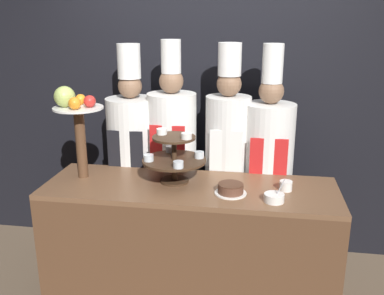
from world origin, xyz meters
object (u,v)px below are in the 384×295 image
tiered_stand (174,156)px  cup_white (286,186)px  chef_center_right (227,151)px  cake_round (231,189)px  chef_center_left (172,150)px  fruit_pedestal (75,114)px  chef_right (268,159)px  serving_bowl_near (274,198)px  chef_left (133,150)px

tiered_stand → cup_white: bearing=-2.9°
tiered_stand → chef_center_right: size_ratio=0.24×
cake_round → cup_white: (0.37, 0.12, 0.00)m
chef_center_left → fruit_pedestal: bearing=-142.7°
fruit_pedestal → cup_white: 1.55m
chef_center_right → chef_right: chef_center_right is taller
serving_bowl_near → cake_round: bearing=163.3°
tiered_stand → serving_bowl_near: (0.69, -0.24, -0.17)m
cup_white → serving_bowl_near: serving_bowl_near is taller
fruit_pedestal → cake_round: bearing=-7.4°
serving_bowl_near → chef_center_left: bearing=139.3°
chef_left → chef_center_right: 0.78m
tiered_stand → chef_right: (0.66, 0.45, -0.14)m
chef_center_left → chef_center_right: chef_center_left is taller
chef_left → chef_center_left: (0.33, 0.00, 0.02)m
fruit_pedestal → chef_center_right: size_ratio=0.36×
cake_round → chef_center_left: size_ratio=0.11×
cup_white → chef_center_right: chef_center_right is taller
tiered_stand → chef_center_right: 0.57m
cup_white → serving_bowl_near: 0.22m
tiered_stand → chef_center_left: bearing=103.3°
chef_center_left → cake_round: bearing=-49.4°
tiered_stand → chef_left: size_ratio=0.25×
fruit_pedestal → cup_white: (1.48, -0.03, -0.44)m
chef_center_right → chef_right: 0.32m
chef_left → chef_center_right: chef_center_right is taller
fruit_pedestal → chef_right: (1.37, 0.46, -0.41)m
cup_white → chef_left: (-1.22, 0.49, 0.04)m
cake_round → chef_right: (0.25, 0.60, 0.03)m
serving_bowl_near → chef_center_right: size_ratio=0.08×
cup_white → chef_left: bearing=158.2°
cake_round → chef_center_left: 0.80m
tiered_stand → chef_right: 0.81m
cup_white → chef_center_right: 0.66m
tiered_stand → cup_white: 0.79m
cake_round → chef_center_right: size_ratio=0.12×
serving_bowl_near → chef_left: size_ratio=0.08×
cup_white → chef_center_right: bearing=131.8°
serving_bowl_near → chef_center_right: bearing=117.2°
tiered_stand → chef_left: bearing=134.5°
tiered_stand → fruit_pedestal: bearing=-179.2°
serving_bowl_near → chef_right: (-0.03, 0.69, 0.03)m
chef_left → chef_center_right: size_ratio=0.99×
cake_round → cup_white: bearing=17.6°
cake_round → cup_white: size_ratio=2.49×
serving_bowl_near → chef_center_left: 1.06m
serving_bowl_near → chef_right: 0.69m
cup_white → chef_center_right: (-0.44, 0.49, 0.08)m
fruit_pedestal → tiered_stand: bearing=0.8°
chef_center_right → serving_bowl_near: bearing=-62.8°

